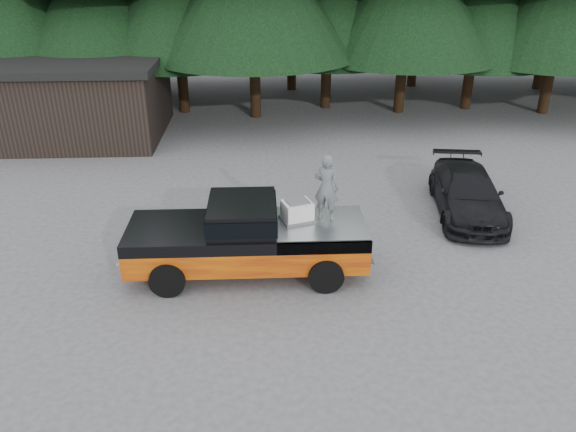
{
  "coord_description": "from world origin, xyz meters",
  "views": [
    {
      "loc": [
        -0.69,
        -11.81,
        7.45
      ],
      "look_at": [
        -0.14,
        0.0,
        1.7
      ],
      "focal_mm": 35.0,
      "sensor_mm": 36.0,
      "label": 1
    }
  ],
  "objects_px": {
    "pickup_truck": "(248,248)",
    "air_compressor": "(297,212)",
    "utility_building": "(64,97)",
    "man_on_bed": "(326,187)",
    "parked_car": "(467,193)"
  },
  "relations": [
    {
      "from": "air_compressor",
      "to": "parked_car",
      "type": "relative_size",
      "value": 0.15
    },
    {
      "from": "man_on_bed",
      "to": "utility_building",
      "type": "relative_size",
      "value": 0.2
    },
    {
      "from": "pickup_truck",
      "to": "utility_building",
      "type": "relative_size",
      "value": 0.71
    },
    {
      "from": "pickup_truck",
      "to": "man_on_bed",
      "type": "distance_m",
      "value": 2.46
    },
    {
      "from": "utility_building",
      "to": "pickup_truck",
      "type": "bearing_deg",
      "value": -55.91
    },
    {
      "from": "air_compressor",
      "to": "parked_car",
      "type": "distance_m",
      "value": 6.17
    },
    {
      "from": "air_compressor",
      "to": "utility_building",
      "type": "relative_size",
      "value": 0.08
    },
    {
      "from": "parked_car",
      "to": "air_compressor",
      "type": "bearing_deg",
      "value": -143.17
    },
    {
      "from": "pickup_truck",
      "to": "air_compressor",
      "type": "distance_m",
      "value": 1.54
    },
    {
      "from": "air_compressor",
      "to": "man_on_bed",
      "type": "height_order",
      "value": "man_on_bed"
    },
    {
      "from": "pickup_truck",
      "to": "air_compressor",
      "type": "height_order",
      "value": "air_compressor"
    },
    {
      "from": "pickup_truck",
      "to": "air_compressor",
      "type": "bearing_deg",
      "value": 7.02
    },
    {
      "from": "pickup_truck",
      "to": "utility_building",
      "type": "distance_m",
      "value": 14.08
    },
    {
      "from": "man_on_bed",
      "to": "parked_car",
      "type": "bearing_deg",
      "value": -125.29
    },
    {
      "from": "pickup_truck",
      "to": "parked_car",
      "type": "height_order",
      "value": "pickup_truck"
    }
  ]
}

